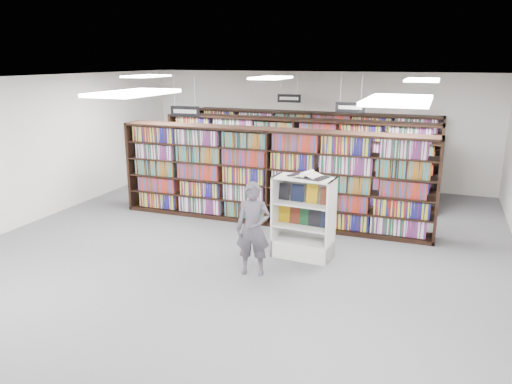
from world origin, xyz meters
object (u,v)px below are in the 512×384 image
(endcap_display, at_px, (304,230))
(bookshelf_row_near, at_px, (270,177))
(shopper, at_px, (253,229))
(open_book, at_px, (308,175))

(endcap_display, bearing_deg, bookshelf_row_near, 131.20)
(bookshelf_row_near, height_order, endcap_display, bookshelf_row_near)
(endcap_display, xyz_separation_m, shopper, (-0.59, -1.05, 0.30))
(bookshelf_row_near, bearing_deg, shopper, -77.06)
(bookshelf_row_near, bearing_deg, open_book, -52.41)
(endcap_display, distance_m, shopper, 1.25)
(bookshelf_row_near, distance_m, endcap_display, 2.12)
(bookshelf_row_near, relative_size, endcap_display, 4.64)
(open_book, bearing_deg, shopper, -103.01)
(open_book, height_order, shopper, open_book)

